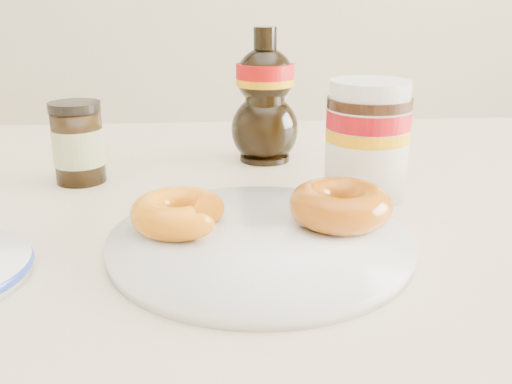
{
  "coord_description": "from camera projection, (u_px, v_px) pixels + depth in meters",
  "views": [
    {
      "loc": [
        -0.06,
        -0.43,
        0.96
      ],
      "look_at": [
        -0.03,
        0.07,
        0.79
      ],
      "focal_mm": 40.0,
      "sensor_mm": 36.0,
      "label": 1
    }
  ],
  "objects": [
    {
      "name": "syrup_bottle",
      "position": [
        265.0,
        96.0,
        0.74
      ],
      "size": [
        0.09,
        0.08,
        0.17
      ],
      "primitive_type": null,
      "rotation": [
        0.0,
        0.0,
        -0.03
      ],
      "color": "black",
      "rests_on": "dining_table"
    },
    {
      "name": "plate",
      "position": [
        260.0,
        241.0,
        0.5
      ],
      "size": [
        0.26,
        0.26,
        0.01
      ],
      "color": "white",
      "rests_on": "dining_table"
    },
    {
      "name": "nutella_jar",
      "position": [
        367.0,
        135.0,
        0.61
      ],
      "size": [
        0.09,
        0.09,
        0.13
      ],
      "rotation": [
        0.0,
        0.0,
        -0.04
      ],
      "color": "white",
      "rests_on": "dining_table"
    },
    {
      "name": "donut_bitten",
      "position": [
        179.0,
        213.0,
        0.5
      ],
      "size": [
        0.11,
        0.11,
        0.03
      ],
      "primitive_type": "torus",
      "rotation": [
        0.0,
        0.0,
        0.31
      ],
      "color": "orange",
      "rests_on": "plate"
    },
    {
      "name": "dark_jar",
      "position": [
        78.0,
        143.0,
        0.66
      ],
      "size": [
        0.06,
        0.06,
        0.09
      ],
      "rotation": [
        0.0,
        0.0,
        -0.18
      ],
      "color": "black",
      "rests_on": "dining_table"
    },
    {
      "name": "donut_whole",
      "position": [
        340.0,
        205.0,
        0.52
      ],
      "size": [
        0.12,
        0.12,
        0.03
      ],
      "primitive_type": "torus",
      "rotation": [
        0.0,
        0.0,
        -0.29
      ],
      "color": "#9F4C0A",
      "rests_on": "plate"
    },
    {
      "name": "dining_table",
      "position": [
        278.0,
        289.0,
        0.6
      ],
      "size": [
        1.4,
        0.9,
        0.75
      ],
      "color": "beige",
      "rests_on": "ground"
    }
  ]
}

